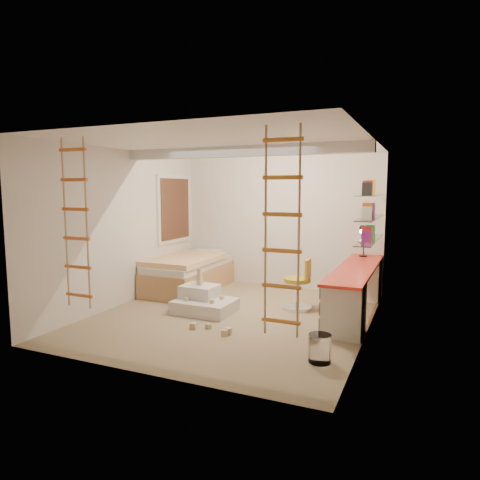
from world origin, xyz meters
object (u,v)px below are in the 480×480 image
at_px(desk, 356,289).
at_px(bed, 189,273).
at_px(play_platform, 204,302).
at_px(swivel_chair, 298,291).

relative_size(desk, bed, 1.40).
distance_m(bed, play_platform, 1.52).
relative_size(bed, swivel_chair, 2.40).
bearing_deg(swivel_chair, bed, 168.97).
bearing_deg(bed, play_platform, -50.97).
distance_m(bed, swivel_chair, 2.35).
xyz_separation_m(desk, play_platform, (-2.24, -0.81, -0.25)).
distance_m(swivel_chair, play_platform, 1.54).
bearing_deg(desk, swivel_chair, -174.49).
xyz_separation_m(desk, swivel_chair, (-0.89, -0.09, -0.10)).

